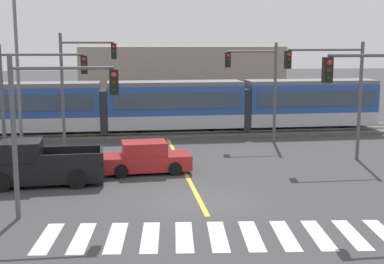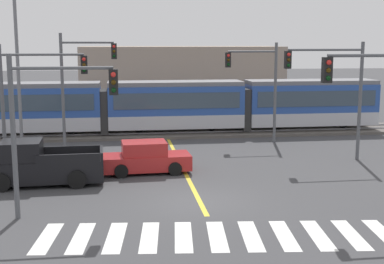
{
  "view_description": "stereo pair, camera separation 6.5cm",
  "coord_description": "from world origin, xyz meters",
  "px_view_note": "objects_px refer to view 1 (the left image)",
  "views": [
    {
      "loc": [
        -3.09,
        -20.07,
        6.25
      ],
      "look_at": [
        0.64,
        7.05,
        1.6
      ],
      "focal_mm": 50.0,
      "sensor_mm": 36.0,
      "label": 1
    },
    {
      "loc": [
        -3.03,
        -20.08,
        6.25
      ],
      "look_at": [
        0.64,
        7.05,
        1.6
      ],
      "focal_mm": 50.0,
      "sensor_mm": 36.0,
      "label": 2
    }
  ],
  "objects_px": {
    "sedan_crossing": "(146,158)",
    "traffic_light_mid_right": "(335,82)",
    "traffic_light_far_right": "(259,78)",
    "traffic_light_far_left": "(79,75)",
    "traffic_light_near_left": "(50,111)",
    "traffic_light_mid_left": "(32,87)",
    "pickup_truck": "(39,166)",
    "light_rail_tram": "(175,104)",
    "street_lamp_west": "(20,61)"
  },
  "relations": [
    {
      "from": "traffic_light_near_left",
      "to": "traffic_light_mid_right",
      "type": "bearing_deg",
      "value": 29.12
    },
    {
      "from": "sedan_crossing",
      "to": "traffic_light_mid_right",
      "type": "height_order",
      "value": "traffic_light_mid_right"
    },
    {
      "from": "sedan_crossing",
      "to": "traffic_light_far_right",
      "type": "bearing_deg",
      "value": 42.87
    },
    {
      "from": "traffic_light_far_right",
      "to": "traffic_light_mid_left",
      "type": "relative_size",
      "value": 1.01
    },
    {
      "from": "sedan_crossing",
      "to": "traffic_light_far_left",
      "type": "height_order",
      "value": "traffic_light_far_left"
    },
    {
      "from": "traffic_light_far_right",
      "to": "traffic_light_near_left",
      "type": "bearing_deg",
      "value": -130.01
    },
    {
      "from": "traffic_light_far_left",
      "to": "traffic_light_near_left",
      "type": "distance_m",
      "value": 12.58
    },
    {
      "from": "pickup_truck",
      "to": "traffic_light_mid_right",
      "type": "bearing_deg",
      "value": 11.0
    },
    {
      "from": "traffic_light_far_right",
      "to": "traffic_light_mid_left",
      "type": "bearing_deg",
      "value": -158.81
    },
    {
      "from": "light_rail_tram",
      "to": "traffic_light_mid_left",
      "type": "relative_size",
      "value": 4.57
    },
    {
      "from": "traffic_light_near_left",
      "to": "traffic_light_far_left",
      "type": "bearing_deg",
      "value": 89.31
    },
    {
      "from": "traffic_light_mid_left",
      "to": "pickup_truck",
      "type": "bearing_deg",
      "value": -79.12
    },
    {
      "from": "traffic_light_far_left",
      "to": "traffic_light_mid_left",
      "type": "bearing_deg",
      "value": -113.93
    },
    {
      "from": "traffic_light_far_right",
      "to": "traffic_light_mid_left",
      "type": "distance_m",
      "value": 13.69
    },
    {
      "from": "traffic_light_far_left",
      "to": "street_lamp_west",
      "type": "xyz_separation_m",
      "value": [
        -3.55,
        1.47,
        0.74
      ]
    },
    {
      "from": "light_rail_tram",
      "to": "traffic_light_far_right",
      "type": "bearing_deg",
      "value": -38.17
    },
    {
      "from": "traffic_light_far_right",
      "to": "traffic_light_near_left",
      "type": "height_order",
      "value": "traffic_light_far_right"
    },
    {
      "from": "pickup_truck",
      "to": "traffic_light_mid_right",
      "type": "height_order",
      "value": "traffic_light_mid_right"
    },
    {
      "from": "street_lamp_west",
      "to": "traffic_light_far_right",
      "type": "bearing_deg",
      "value": -4.12
    },
    {
      "from": "pickup_truck",
      "to": "light_rail_tram",
      "type": "bearing_deg",
      "value": 58.72
    },
    {
      "from": "pickup_truck",
      "to": "traffic_light_near_left",
      "type": "bearing_deg",
      "value": -75.61
    },
    {
      "from": "traffic_light_far_left",
      "to": "traffic_light_near_left",
      "type": "bearing_deg",
      "value": -90.69
    },
    {
      "from": "traffic_light_far_left",
      "to": "traffic_light_near_left",
      "type": "xyz_separation_m",
      "value": [
        -0.15,
        -12.57,
        -0.5
      ]
    },
    {
      "from": "pickup_truck",
      "to": "traffic_light_far_right",
      "type": "xyz_separation_m",
      "value": [
        12.12,
        8.33,
        3.16
      ]
    },
    {
      "from": "light_rail_tram",
      "to": "traffic_light_mid_right",
      "type": "height_order",
      "value": "traffic_light_mid_right"
    },
    {
      "from": "traffic_light_mid_left",
      "to": "sedan_crossing",
      "type": "bearing_deg",
      "value": -18.55
    },
    {
      "from": "traffic_light_mid_right",
      "to": "traffic_light_far_left",
      "type": "relative_size",
      "value": 0.93
    },
    {
      "from": "traffic_light_far_left",
      "to": "traffic_light_near_left",
      "type": "relative_size",
      "value": 1.15
    },
    {
      "from": "traffic_light_mid_right",
      "to": "traffic_light_near_left",
      "type": "bearing_deg",
      "value": -150.88
    },
    {
      "from": "pickup_truck",
      "to": "traffic_light_far_left",
      "type": "distance_m",
      "value": 8.74
    },
    {
      "from": "traffic_light_far_left",
      "to": "sedan_crossing",
      "type": "bearing_deg",
      "value": -61.4
    },
    {
      "from": "light_rail_tram",
      "to": "street_lamp_west",
      "type": "height_order",
      "value": "street_lamp_west"
    },
    {
      "from": "traffic_light_mid_right",
      "to": "traffic_light_far_right",
      "type": "height_order",
      "value": "traffic_light_mid_right"
    },
    {
      "from": "traffic_light_mid_right",
      "to": "sedan_crossing",
      "type": "bearing_deg",
      "value": -172.44
    },
    {
      "from": "light_rail_tram",
      "to": "street_lamp_west",
      "type": "xyz_separation_m",
      "value": [
        -9.54,
        -2.72,
        3.03
      ]
    },
    {
      "from": "light_rail_tram",
      "to": "traffic_light_mid_right",
      "type": "distance_m",
      "value": 12.01
    },
    {
      "from": "pickup_truck",
      "to": "traffic_light_near_left",
      "type": "xyz_separation_m",
      "value": [
        1.2,
        -4.68,
        3.0
      ]
    },
    {
      "from": "traffic_light_mid_left",
      "to": "street_lamp_west",
      "type": "bearing_deg",
      "value": 104.49
    },
    {
      "from": "traffic_light_mid_left",
      "to": "street_lamp_west",
      "type": "xyz_separation_m",
      "value": [
        -1.55,
        5.98,
        1.03
      ]
    },
    {
      "from": "traffic_light_far_left",
      "to": "traffic_light_mid_left",
      "type": "height_order",
      "value": "traffic_light_far_left"
    },
    {
      "from": "pickup_truck",
      "to": "street_lamp_west",
      "type": "distance_m",
      "value": 10.51
    },
    {
      "from": "traffic_light_far_left",
      "to": "traffic_light_mid_left",
      "type": "distance_m",
      "value": 4.95
    },
    {
      "from": "pickup_truck",
      "to": "traffic_light_far_left",
      "type": "bearing_deg",
      "value": 80.28
    },
    {
      "from": "traffic_light_mid_left",
      "to": "light_rail_tram",
      "type": "bearing_deg",
      "value": 47.44
    },
    {
      "from": "sedan_crossing",
      "to": "street_lamp_west",
      "type": "xyz_separation_m",
      "value": [
        -7.01,
        7.81,
        4.38
      ]
    },
    {
      "from": "traffic_light_near_left",
      "to": "light_rail_tram",
      "type": "bearing_deg",
      "value": 69.87
    },
    {
      "from": "light_rail_tram",
      "to": "traffic_light_far_left",
      "type": "bearing_deg",
      "value": -145.02
    },
    {
      "from": "sedan_crossing",
      "to": "traffic_light_mid_right",
      "type": "relative_size",
      "value": 0.69
    },
    {
      "from": "traffic_light_mid_right",
      "to": "traffic_light_near_left",
      "type": "xyz_separation_m",
      "value": [
        -13.54,
        -7.54,
        -0.32
      ]
    },
    {
      "from": "pickup_truck",
      "to": "traffic_light_mid_left",
      "type": "xyz_separation_m",
      "value": [
        -0.65,
        3.38,
        3.2
      ]
    }
  ]
}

